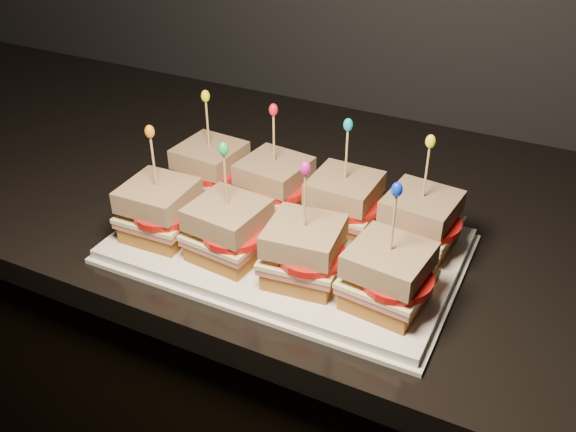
% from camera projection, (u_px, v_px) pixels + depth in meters
% --- Properties ---
extents(cabinet, '(2.49, 0.63, 0.90)m').
position_uv_depth(cabinet, '(216.00, 373.00, 1.31)').
color(cabinet, black).
rests_on(cabinet, ground).
extents(granite_slab, '(2.53, 0.67, 0.04)m').
position_uv_depth(granite_slab, '(199.00, 174.00, 1.06)').
color(granite_slab, black).
rests_on(granite_slab, cabinet).
extents(platter, '(0.43, 0.27, 0.02)m').
position_uv_depth(platter, '(288.00, 245.00, 0.84)').
color(platter, white).
rests_on(platter, granite_slab).
extents(platter_rim, '(0.44, 0.28, 0.01)m').
position_uv_depth(platter_rim, '(288.00, 249.00, 0.85)').
color(platter_rim, white).
rests_on(platter_rim, granite_slab).
extents(sandwich_0_bread_bot, '(0.09, 0.09, 0.02)m').
position_uv_depth(sandwich_0_bread_bot, '(212.00, 185.00, 0.94)').
color(sandwich_0_bread_bot, brown).
rests_on(sandwich_0_bread_bot, platter).
extents(sandwich_0_ham, '(0.10, 0.09, 0.01)m').
position_uv_depth(sandwich_0_ham, '(211.00, 176.00, 0.93)').
color(sandwich_0_ham, '#B35E53').
rests_on(sandwich_0_ham, sandwich_0_bread_bot).
extents(sandwich_0_cheese, '(0.10, 0.09, 0.01)m').
position_uv_depth(sandwich_0_cheese, '(211.00, 171.00, 0.92)').
color(sandwich_0_cheese, '#F5EA9C').
rests_on(sandwich_0_cheese, sandwich_0_ham).
extents(sandwich_0_tomato, '(0.08, 0.08, 0.01)m').
position_uv_depth(sandwich_0_tomato, '(216.00, 170.00, 0.91)').
color(sandwich_0_tomato, red).
rests_on(sandwich_0_tomato, sandwich_0_cheese).
extents(sandwich_0_bread_top, '(0.09, 0.09, 0.03)m').
position_uv_depth(sandwich_0_bread_top, '(210.00, 155.00, 0.91)').
color(sandwich_0_bread_top, '#4E250F').
rests_on(sandwich_0_bread_top, sandwich_0_tomato).
extents(sandwich_0_pick, '(0.00, 0.00, 0.09)m').
position_uv_depth(sandwich_0_pick, '(208.00, 127.00, 0.89)').
color(sandwich_0_pick, tan).
rests_on(sandwich_0_pick, sandwich_0_bread_top).
extents(sandwich_0_frill, '(0.01, 0.01, 0.02)m').
position_uv_depth(sandwich_0_frill, '(205.00, 96.00, 0.86)').
color(sandwich_0_frill, yellow).
rests_on(sandwich_0_frill, sandwich_0_pick).
extents(sandwich_1_bread_bot, '(0.09, 0.09, 0.02)m').
position_uv_depth(sandwich_1_bread_bot, '(275.00, 201.00, 0.90)').
color(sandwich_1_bread_bot, brown).
rests_on(sandwich_1_bread_bot, platter).
extents(sandwich_1_ham, '(0.10, 0.10, 0.01)m').
position_uv_depth(sandwich_1_ham, '(275.00, 192.00, 0.89)').
color(sandwich_1_ham, '#B35E53').
rests_on(sandwich_1_ham, sandwich_1_bread_bot).
extents(sandwich_1_cheese, '(0.10, 0.10, 0.01)m').
position_uv_depth(sandwich_1_cheese, '(274.00, 187.00, 0.89)').
color(sandwich_1_cheese, '#F5EA9C').
rests_on(sandwich_1_cheese, sandwich_1_ham).
extents(sandwich_1_tomato, '(0.08, 0.08, 0.01)m').
position_uv_depth(sandwich_1_tomato, '(280.00, 187.00, 0.87)').
color(sandwich_1_tomato, red).
rests_on(sandwich_1_tomato, sandwich_1_cheese).
extents(sandwich_1_bread_top, '(0.09, 0.09, 0.03)m').
position_uv_depth(sandwich_1_bread_top, '(274.00, 171.00, 0.87)').
color(sandwich_1_bread_top, '#4E250F').
rests_on(sandwich_1_bread_top, sandwich_1_tomato).
extents(sandwich_1_pick, '(0.00, 0.00, 0.09)m').
position_uv_depth(sandwich_1_pick, '(274.00, 141.00, 0.85)').
color(sandwich_1_pick, tan).
rests_on(sandwich_1_pick, sandwich_1_bread_top).
extents(sandwich_1_frill, '(0.01, 0.01, 0.02)m').
position_uv_depth(sandwich_1_frill, '(273.00, 110.00, 0.82)').
color(sandwich_1_frill, red).
rests_on(sandwich_1_frill, sandwich_1_pick).
extents(sandwich_2_bread_bot, '(0.08, 0.08, 0.02)m').
position_uv_depth(sandwich_2_bread_bot, '(343.00, 219.00, 0.86)').
color(sandwich_2_bread_bot, brown).
rests_on(sandwich_2_bread_bot, platter).
extents(sandwich_2_ham, '(0.09, 0.09, 0.01)m').
position_uv_depth(sandwich_2_ham, '(343.00, 209.00, 0.85)').
color(sandwich_2_ham, '#B35E53').
rests_on(sandwich_2_ham, sandwich_2_bread_bot).
extents(sandwich_2_cheese, '(0.09, 0.09, 0.01)m').
position_uv_depth(sandwich_2_cheese, '(344.00, 205.00, 0.85)').
color(sandwich_2_cheese, '#F5EA9C').
rests_on(sandwich_2_cheese, sandwich_2_ham).
extents(sandwich_2_tomato, '(0.08, 0.08, 0.01)m').
position_uv_depth(sandwich_2_tomato, '(351.00, 204.00, 0.83)').
color(sandwich_2_tomato, red).
rests_on(sandwich_2_tomato, sandwich_2_cheese).
extents(sandwich_2_bread_top, '(0.09, 0.09, 0.03)m').
position_uv_depth(sandwich_2_bread_top, '(345.00, 188.00, 0.83)').
color(sandwich_2_bread_top, '#4E250F').
rests_on(sandwich_2_bread_top, sandwich_2_tomato).
extents(sandwich_2_pick, '(0.00, 0.00, 0.09)m').
position_uv_depth(sandwich_2_pick, '(346.00, 157.00, 0.81)').
color(sandwich_2_pick, tan).
rests_on(sandwich_2_pick, sandwich_2_bread_top).
extents(sandwich_2_frill, '(0.01, 0.01, 0.02)m').
position_uv_depth(sandwich_2_frill, '(348.00, 125.00, 0.78)').
color(sandwich_2_frill, '#0E9BC3').
rests_on(sandwich_2_frill, sandwich_2_pick).
extents(sandwich_3_bread_bot, '(0.09, 0.09, 0.02)m').
position_uv_depth(sandwich_3_bread_bot, '(417.00, 238.00, 0.82)').
color(sandwich_3_bread_bot, brown).
rests_on(sandwich_3_bread_bot, platter).
extents(sandwich_3_ham, '(0.10, 0.10, 0.01)m').
position_uv_depth(sandwich_3_ham, '(419.00, 228.00, 0.81)').
color(sandwich_3_ham, '#B35E53').
rests_on(sandwich_3_ham, sandwich_3_bread_bot).
extents(sandwich_3_cheese, '(0.10, 0.10, 0.01)m').
position_uv_depth(sandwich_3_cheese, '(419.00, 224.00, 0.81)').
color(sandwich_3_cheese, '#F5EA9C').
rests_on(sandwich_3_cheese, sandwich_3_ham).
extents(sandwich_3_tomato, '(0.08, 0.08, 0.01)m').
position_uv_depth(sandwich_3_tomato, '(428.00, 224.00, 0.80)').
color(sandwich_3_tomato, red).
rests_on(sandwich_3_tomato, sandwich_3_cheese).
extents(sandwich_3_bread_top, '(0.09, 0.09, 0.03)m').
position_uv_depth(sandwich_3_bread_top, '(422.00, 206.00, 0.79)').
color(sandwich_3_bread_top, '#4E250F').
rests_on(sandwich_3_bread_top, sandwich_3_tomato).
extents(sandwich_3_pick, '(0.00, 0.00, 0.09)m').
position_uv_depth(sandwich_3_pick, '(426.00, 175.00, 0.77)').
color(sandwich_3_pick, tan).
rests_on(sandwich_3_pick, sandwich_3_bread_top).
extents(sandwich_3_frill, '(0.01, 0.01, 0.02)m').
position_uv_depth(sandwich_3_frill, '(430.00, 141.00, 0.75)').
color(sandwich_3_frill, yellow).
rests_on(sandwich_3_frill, sandwich_3_pick).
extents(sandwich_4_bread_bot, '(0.08, 0.08, 0.02)m').
position_uv_depth(sandwich_4_bread_bot, '(162.00, 227.00, 0.84)').
color(sandwich_4_bread_bot, brown).
rests_on(sandwich_4_bread_bot, platter).
extents(sandwich_4_ham, '(0.09, 0.09, 0.01)m').
position_uv_depth(sandwich_4_ham, '(161.00, 217.00, 0.83)').
color(sandwich_4_ham, '#B35E53').
rests_on(sandwich_4_ham, sandwich_4_bread_bot).
extents(sandwich_4_cheese, '(0.09, 0.09, 0.01)m').
position_uv_depth(sandwich_4_cheese, '(160.00, 213.00, 0.83)').
color(sandwich_4_cheese, '#F5EA9C').
rests_on(sandwich_4_cheese, sandwich_4_ham).
extents(sandwich_4_tomato, '(0.08, 0.08, 0.01)m').
position_uv_depth(sandwich_4_tomato, '(164.00, 212.00, 0.82)').
color(sandwich_4_tomato, red).
rests_on(sandwich_4_tomato, sandwich_4_cheese).
extents(sandwich_4_bread_top, '(0.09, 0.09, 0.03)m').
position_uv_depth(sandwich_4_bread_top, '(158.00, 195.00, 0.82)').
color(sandwich_4_bread_top, '#4E250F').
rests_on(sandwich_4_bread_top, sandwich_4_tomato).
extents(sandwich_4_pick, '(0.00, 0.00, 0.09)m').
position_uv_depth(sandwich_4_pick, '(154.00, 165.00, 0.79)').
color(sandwich_4_pick, tan).
rests_on(sandwich_4_pick, sandwich_4_bread_top).
extents(sandwich_4_frill, '(0.01, 0.01, 0.02)m').
position_uv_depth(sandwich_4_frill, '(150.00, 132.00, 0.77)').
color(sandwich_4_frill, orange).
rests_on(sandwich_4_frill, sandwich_4_pick).
extents(sandwich_5_bread_bot, '(0.09, 0.09, 0.02)m').
position_uv_depth(sandwich_5_bread_bot, '(229.00, 247.00, 0.80)').
color(sandwich_5_bread_bot, brown).
rests_on(sandwich_5_bread_bot, platter).
extents(sandwich_5_ham, '(0.10, 0.10, 0.01)m').
position_uv_depth(sandwich_5_ham, '(229.00, 237.00, 0.80)').
color(sandwich_5_ham, '#B35E53').
rests_on(sandwich_5_ham, sandwich_5_bread_bot).
extents(sandwich_5_cheese, '(0.10, 0.10, 0.01)m').
position_uv_depth(sandwich_5_cheese, '(228.00, 233.00, 0.79)').
color(sandwich_5_cheese, '#F5EA9C').
rests_on(sandwich_5_cheese, sandwich_5_ham).
extents(sandwich_5_tomato, '(0.08, 0.08, 0.01)m').
position_uv_depth(sandwich_5_tomato, '(234.00, 232.00, 0.78)').
color(sandwich_5_tomato, red).
rests_on(sandwich_5_tomato, sandwich_5_cheese).
extents(sandwich_5_bread_top, '(0.09, 0.09, 0.03)m').
position_uv_depth(sandwich_5_bread_top, '(227.00, 215.00, 0.78)').
color(sandwich_5_bread_top, '#4E250F').
rests_on(sandwich_5_bread_top, sandwich_5_tomato).
extents(sandwich_5_pick, '(0.00, 0.00, 0.09)m').
position_uv_depth(sandwich_5_pick, '(225.00, 183.00, 0.75)').
color(sandwich_5_pick, tan).
rests_on(sandwich_5_pick, sandwich_5_bread_top).
extents(sandwich_5_frill, '(0.01, 0.01, 0.02)m').
position_uv_depth(sandwich_5_frill, '(223.00, 149.00, 0.73)').
color(sandwich_5_frill, green).
rests_on(sandwich_5_frill, sandwich_5_pick).
extents(sandwich_6_bread_bot, '(0.09, 0.09, 0.02)m').
position_uv_depth(sandwich_6_bread_bot, '(304.00, 270.00, 0.77)').
color(sandwich_6_bread_bot, brown).
rests_on(sandwich_6_bread_bot, platter).
extents(sandwich_6_ham, '(0.10, 0.10, 0.01)m').
position_uv_depth(sandwich_6_ham, '(304.00, 259.00, 0.76)').
color(sandwich_6_ham, '#B35E53').
rests_on(sandwich_6_ham, sandwich_6_bread_bot).
extents(sandwich_6_cheese, '(0.10, 0.10, 0.01)m').
position_uv_depth(sandwich_6_cheese, '(304.00, 254.00, 0.75)').
color(sandwich_6_cheese, '#F5EA9C').
rests_on(sandwich_6_cheese, sandwich_6_ham).
extents(sandwich_6_tomato, '(0.08, 0.08, 0.01)m').
position_uv_depth(sandwich_6_tomato, '(311.00, 255.00, 0.74)').
color(sandwich_6_tomato, red).
rests_on(sandwich_6_tomato, sandwich_6_cheese).
extents(sandwich_6_bread_top, '(0.09, 0.09, 0.03)m').
position_uv_depth(sandwich_6_bread_top, '(304.00, 236.00, 0.74)').
color(sandwich_6_bread_top, '#4E250F').
rests_on(sandwich_6_bread_top, sandwich_6_tomato).
extents(sandwich_6_pick, '(0.00, 0.00, 0.09)m').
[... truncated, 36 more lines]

